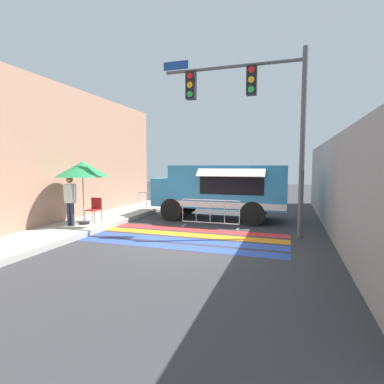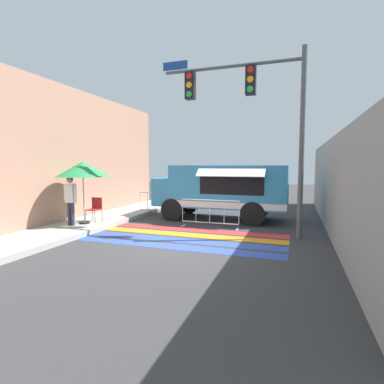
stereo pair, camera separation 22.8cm
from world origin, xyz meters
name	(u,v)px [view 2 (the right image)]	position (x,y,z in m)	size (l,w,h in m)	color
ground_plane	(180,241)	(0.00, 0.00, 0.00)	(60.00, 60.00, 0.00)	#38383A
sidewalk_left	(45,227)	(-5.30, 0.00, 0.09)	(4.40, 16.00, 0.18)	#A8A59E
building_left_facade	(42,155)	(-5.28, 0.00, 2.70)	(0.25, 16.00, 5.40)	tan
concrete_wall_right	(331,186)	(4.50, 3.00, 1.62)	(0.20, 16.00, 3.23)	gray
crosswalk_painted	(185,237)	(0.00, 0.48, 0.00)	(6.40, 2.84, 0.01)	#334FB2
food_truck	(220,188)	(0.26, 4.09, 1.37)	(5.55, 2.76, 2.32)	#338CBF
traffic_signal_pole	(252,104)	(1.92, 1.47, 4.28)	(4.72, 0.29, 5.90)	#515456
patio_umbrella	(83,169)	(-4.01, 0.59, 2.18)	(1.92, 1.92, 2.29)	black
folding_chair	(95,207)	(-3.92, 1.12, 0.73)	(0.46, 0.46, 0.91)	#4C4C51
vendor_person	(70,197)	(-4.22, 0.15, 1.18)	(0.53, 0.23, 1.76)	#2D3347
barricade_front	(210,214)	(0.34, 2.18, 0.53)	(2.19, 0.44, 1.06)	#B7BABF
barricade_side	(155,204)	(-2.92, 4.25, 0.51)	(1.61, 0.44, 1.06)	#B7BABF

